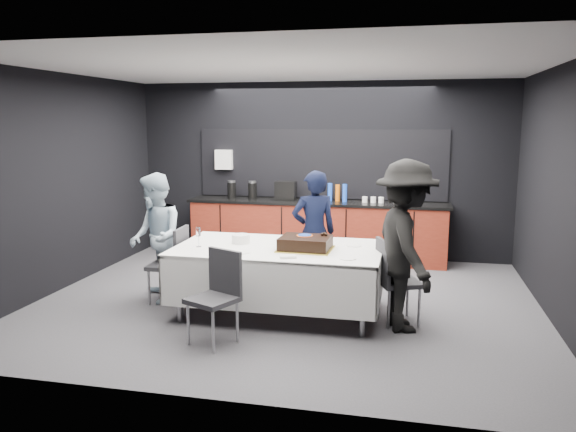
# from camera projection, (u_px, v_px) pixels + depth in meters

# --- Properties ---
(ground) EXTENTS (6.00, 6.00, 0.00)m
(ground) POSITION_uv_depth(u_px,v_px,m) (286.00, 302.00, 6.86)
(ground) COLOR #46454B
(ground) RESTS_ON ground
(room_shell) EXTENTS (6.04, 5.04, 2.82)m
(room_shell) POSITION_uv_depth(u_px,v_px,m) (286.00, 149.00, 6.54)
(room_shell) COLOR white
(room_shell) RESTS_ON ground
(kitchenette) EXTENTS (4.10, 0.64, 2.05)m
(kitchenette) POSITION_uv_depth(u_px,v_px,m) (316.00, 226.00, 8.90)
(kitchenette) COLOR maroon
(kitchenette) RESTS_ON ground
(party_table) EXTENTS (2.32, 1.32, 0.78)m
(party_table) POSITION_uv_depth(u_px,v_px,m) (278.00, 259.00, 6.36)
(party_table) COLOR #99999E
(party_table) RESTS_ON ground
(cake_assembly) EXTENTS (0.60, 0.50, 0.18)m
(cake_assembly) POSITION_uv_depth(u_px,v_px,m) (305.00, 243.00, 6.19)
(cake_assembly) COLOR gold
(cake_assembly) RESTS_ON party_table
(plate_stack) EXTENTS (0.21, 0.21, 0.10)m
(plate_stack) POSITION_uv_depth(u_px,v_px,m) (241.00, 239.00, 6.53)
(plate_stack) COLOR white
(plate_stack) RESTS_ON party_table
(loose_plate_near) EXTENTS (0.18, 0.18, 0.01)m
(loose_plate_near) POSITION_uv_depth(u_px,v_px,m) (242.00, 252.00, 6.06)
(loose_plate_near) COLOR white
(loose_plate_near) RESTS_ON party_table
(loose_plate_right_a) EXTENTS (0.18, 0.18, 0.01)m
(loose_plate_right_a) POSITION_uv_depth(u_px,v_px,m) (354.00, 245.00, 6.39)
(loose_plate_right_a) COLOR white
(loose_plate_right_a) RESTS_ON party_table
(loose_plate_right_b) EXTENTS (0.18, 0.18, 0.01)m
(loose_plate_right_b) POSITION_uv_depth(u_px,v_px,m) (348.00, 258.00, 5.79)
(loose_plate_right_b) COLOR white
(loose_plate_right_b) RESTS_ON party_table
(loose_plate_far) EXTENTS (0.21, 0.21, 0.01)m
(loose_plate_far) POSITION_uv_depth(u_px,v_px,m) (283.00, 240.00, 6.69)
(loose_plate_far) COLOR white
(loose_plate_far) RESTS_ON party_table
(fork_pile) EXTENTS (0.19, 0.15, 0.03)m
(fork_pile) POSITION_uv_depth(u_px,v_px,m) (288.00, 257.00, 5.83)
(fork_pile) COLOR white
(fork_pile) RESTS_ON party_table
(champagne_flute) EXTENTS (0.06, 0.06, 0.22)m
(champagne_flute) POSITION_uv_depth(u_px,v_px,m) (198.00, 233.00, 6.31)
(champagne_flute) COLOR white
(champagne_flute) RESTS_ON party_table
(chair_left) EXTENTS (0.43, 0.43, 0.92)m
(chair_left) POSITION_uv_depth(u_px,v_px,m) (173.00, 259.00, 6.78)
(chair_left) COLOR #28292D
(chair_left) RESTS_ON ground
(chair_right) EXTENTS (0.55, 0.55, 0.92)m
(chair_right) POSITION_uv_depth(u_px,v_px,m) (392.00, 275.00, 6.08)
(chair_right) COLOR #28292D
(chair_right) RESTS_ON ground
(chair_near) EXTENTS (0.56, 0.56, 0.92)m
(chair_near) POSITION_uv_depth(u_px,v_px,m) (218.00, 290.00, 5.55)
(chair_near) COLOR #28292D
(chair_near) RESTS_ON ground
(person_center) EXTENTS (0.68, 0.58, 1.58)m
(person_center) POSITION_uv_depth(u_px,v_px,m) (314.00, 232.00, 7.11)
(person_center) COLOR black
(person_center) RESTS_ON ground
(person_left) EXTENTS (0.92, 0.97, 1.57)m
(person_left) POSITION_uv_depth(u_px,v_px,m) (156.00, 238.00, 6.80)
(person_left) COLOR #A4BDCF
(person_left) RESTS_ON ground
(person_right) EXTENTS (1.01, 1.32, 1.80)m
(person_right) POSITION_uv_depth(u_px,v_px,m) (406.00, 246.00, 5.84)
(person_right) COLOR black
(person_right) RESTS_ON ground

